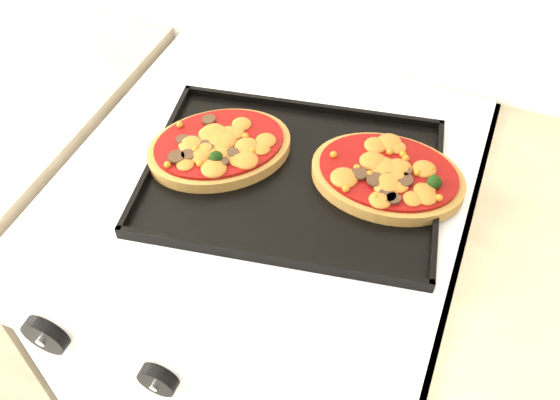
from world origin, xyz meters
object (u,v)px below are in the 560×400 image
at_px(baking_tray, 293,175).
at_px(pizza_left, 219,146).
at_px(pizza_right, 388,174).
at_px(stove, 272,326).

xyz_separation_m(baking_tray, pizza_left, (-0.12, 0.00, 0.01)).
xyz_separation_m(pizza_left, pizza_right, (0.25, 0.04, 0.00)).
height_order(stove, baking_tray, baking_tray).
distance_m(baking_tray, pizza_left, 0.12).
bearing_deg(baking_tray, stove, 164.86).
distance_m(pizza_left, pizza_right, 0.25).
relative_size(stove, pizza_left, 4.20).
bearing_deg(pizza_left, baking_tray, -1.74).
bearing_deg(stove, pizza_right, 11.99).
bearing_deg(baking_tray, pizza_right, 7.28).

